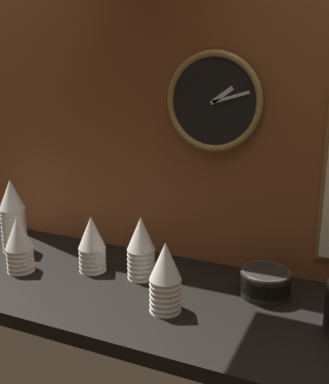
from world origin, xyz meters
TOP-DOWN VIEW (x-y plane):
  - ground_plane at (0.00, 0.00)m, footprint 1.60×0.56m
  - wall_tiled_back at (0.00, 0.27)m, footprint 1.60×0.03m
  - cup_stack_left at (-0.45, -0.05)m, footprint 0.09×0.09m
  - cup_stack_center at (-0.08, 0.06)m, footprint 0.09×0.09m
  - cup_stack_center_left at (-0.24, 0.04)m, footprint 0.09×0.09m
  - cup_stack_far_left at (-0.57, 0.07)m, footprint 0.09×0.09m
  - cup_stack_center_right at (0.07, -0.09)m, footprint 0.09×0.09m
  - bowl_stack_right at (0.29, 0.10)m, footprint 0.14×0.14m
  - wall_clock at (0.08, 0.23)m, footprint 0.30×0.03m

SIDE VIEW (x-z plane):
  - ground_plane at x=0.00m, z-range -0.04..0.00m
  - bowl_stack_right at x=0.29m, z-range 0.00..0.08m
  - cup_stack_left at x=-0.45m, z-range 0.00..0.18m
  - cup_stack_center_left at x=-0.24m, z-range 0.00..0.18m
  - cup_stack_center at x=-0.08m, z-range 0.00..0.19m
  - cup_stack_center_right at x=0.07m, z-range 0.00..0.19m
  - cup_stack_far_left at x=-0.57m, z-range 0.00..0.25m
  - wall_clock at x=0.08m, z-range 0.37..0.67m
  - wall_tiled_back at x=0.00m, z-range 0.00..1.05m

